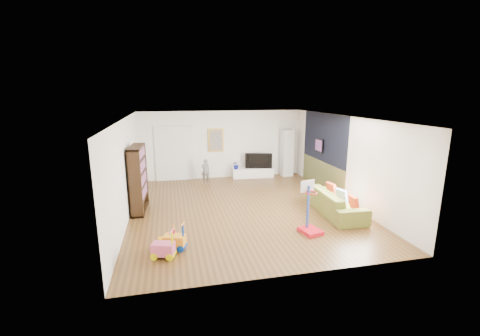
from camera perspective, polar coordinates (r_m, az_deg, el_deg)
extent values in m
cube|color=brown|center=(9.71, 0.52, -7.15)|extent=(6.50, 7.50, 0.00)
cube|color=white|center=(9.14, 0.55, 8.95)|extent=(6.50, 7.50, 0.00)
cube|color=white|center=(12.95, -3.23, 4.15)|extent=(6.50, 0.00, 2.70)
cube|color=silver|center=(5.88, 8.88, -7.09)|extent=(6.50, 0.00, 2.70)
cube|color=silver|center=(9.18, -19.65, -0.34)|extent=(0.00, 7.50, 2.70)
cube|color=silver|center=(10.54, 18.02, 1.45)|extent=(0.00, 7.50, 2.70)
cube|color=black|center=(11.66, 14.67, 5.23)|extent=(0.01, 3.20, 1.70)
cube|color=brown|center=(11.91, 14.30, -1.21)|extent=(0.01, 3.20, 1.00)
cube|color=white|center=(12.80, -11.61, 2.43)|extent=(1.45, 0.06, 2.10)
cube|color=gold|center=(12.84, -4.31, 4.96)|extent=(0.62, 0.06, 0.92)
cube|color=#7F3F8C|center=(11.85, 13.87, 3.93)|extent=(0.04, 0.56, 0.46)
cube|color=white|center=(13.14, 2.30, -0.85)|extent=(1.68, 0.50, 0.39)
cube|color=silver|center=(13.43, 8.34, 2.69)|extent=(0.47, 0.47, 1.93)
cube|color=black|center=(9.71, -17.62, -1.86)|extent=(0.42, 1.33, 1.92)
imported|color=olive|center=(9.61, 16.58, -5.84)|extent=(0.99, 2.31, 0.66)
cube|color=red|center=(8.03, 12.62, -6.94)|extent=(0.56, 0.63, 1.31)
cube|color=#EF9D07|center=(7.42, -12.86, -12.07)|extent=(0.41, 0.29, 0.50)
cube|color=orange|center=(7.33, -11.59, -11.82)|extent=(0.53, 0.42, 0.61)
cube|color=#D8537D|center=(7.04, -13.53, -13.02)|extent=(0.53, 0.41, 0.61)
imported|color=slate|center=(12.46, -6.15, -0.46)|extent=(0.35, 0.25, 0.91)
imported|color=black|center=(13.11, 3.31, 1.38)|extent=(1.09, 0.41, 0.63)
imported|color=navy|center=(12.89, -0.64, 0.60)|extent=(0.36, 0.32, 0.36)
cube|color=red|center=(9.12, 19.58, -5.80)|extent=(0.11, 0.37, 0.37)
cube|color=silver|center=(9.65, 17.60, -4.63)|extent=(0.20, 0.37, 0.36)
cube|color=#AD341F|center=(10.18, 15.94, -3.59)|extent=(0.16, 0.39, 0.38)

